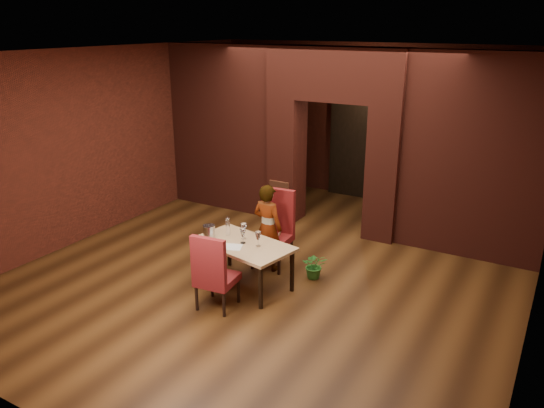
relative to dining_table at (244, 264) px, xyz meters
The scene contains 24 objects.
floor 0.82m from the dining_table, 78.44° to the left, with size 8.00×8.00×0.00m, color #452911.
ceiling 2.97m from the dining_table, 78.44° to the left, with size 7.00×8.00×0.04m, color silver.
wall_back 4.91m from the dining_table, 88.17° to the left, with size 7.00×0.04×3.20m, color #602114.
wall_front 3.50m from the dining_table, 87.34° to the right, with size 7.00×0.04×3.20m, color #602114.
wall_left 3.66m from the dining_table, 167.53° to the left, with size 0.04×8.00×3.20m, color #602114.
pillar_left 2.97m from the dining_table, 106.25° to the left, with size 0.55×0.55×2.30m, color maroon.
pillar_right 3.07m from the dining_table, 68.10° to the left, with size 0.55×0.55×2.30m, color maroon.
lintel 3.66m from the dining_table, 86.84° to the left, with size 2.45×0.55×0.90m, color maroon.
wing_wall_left 3.74m from the dining_table, 128.90° to the left, with size 2.27×0.35×3.20m, color maroon.
wing_wall_right 3.93m from the dining_table, 47.47° to the left, with size 2.27×0.35×3.20m, color maroon.
vent_panel 2.58m from the dining_table, 108.09° to the left, with size 0.40×0.03×0.50m, color #A2512F.
rear_door 4.74m from the dining_table, 93.04° to the left, with size 0.90×0.08×2.10m, color black.
rear_door_frame 4.70m from the dining_table, 93.07° to the left, with size 1.02×0.04×2.22m, color black.
dining_table is the anchor object (origin of this frame).
chair_far 0.80m from the dining_table, 87.87° to the left, with size 0.54×0.54×1.19m, color maroon.
chair_near 0.70m from the dining_table, 87.75° to the right, with size 0.48×0.48×1.06m, color maroon.
person_seated 0.74m from the dining_table, 88.79° to the left, with size 0.49×0.32×1.34m, color beige.
wine_glass_a 0.47m from the dining_table, 118.53° to the left, with size 0.09×0.09×0.23m, color white, non-canonical shape.
wine_glass_b 0.43m from the dining_table, 163.13° to the right, with size 0.09×0.09×0.21m, color silver, non-canonical shape.
wine_glass_c 0.50m from the dining_table, ahead, with size 0.09×0.09×0.22m, color silver, non-canonical shape.
tasting_sheet 0.39m from the dining_table, 111.11° to the right, with size 0.31×0.23×0.00m, color silver.
wine_bucket 0.67m from the dining_table, 166.49° to the right, with size 0.17×0.17×0.21m, color #ABABB2.
water_bottle 0.60m from the dining_table, 158.56° to the left, with size 0.06×0.06×0.28m, color white.
potted_plant 1.06m from the dining_table, 42.25° to the left, with size 0.36×0.31×0.40m, color #2B7226.
Camera 1 is at (3.61, -6.45, 3.60)m, focal length 35.00 mm.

